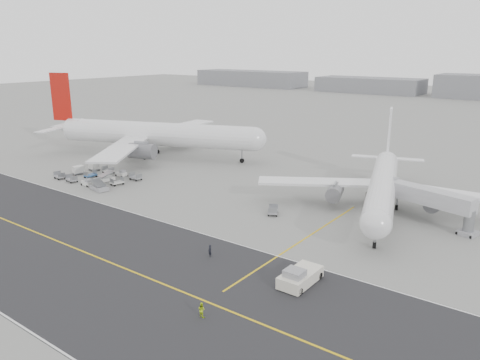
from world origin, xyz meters
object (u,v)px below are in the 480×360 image
Objects in this scene: jet_bridge at (429,199)px; ground_crew_a at (210,251)px; airliner_a at (152,134)px; ground_crew_b at (202,310)px; pushback_tug at (300,277)px; airliner_b at (383,184)px.

jet_bridge is 9.13× the size of ground_crew_a.
ground_crew_a is at bearing -146.56° from airliner_a.
jet_bridge is at bearing -103.22° from ground_crew_b.
ground_crew_b is at bearing -90.27° from jet_bridge.
jet_bridge reaches higher than ground_crew_a.
jet_bridge reaches higher than ground_crew_b.
jet_bridge is 9.48× the size of ground_crew_b.
ground_crew_a is (54.75, -40.48, -5.54)m from airliner_a.
airliner_a is 80.04m from pushback_tug.
pushback_tug is at bearing -109.61° from ground_crew_b.
ground_crew_b is (-11.91, -45.27, -3.50)m from jet_bridge.
ground_crew_a is (-21.25, -32.71, -3.46)m from jet_bridge.
pushback_tug is at bearing -140.10° from airliner_a.
ground_crew_b is (-5.06, -13.10, -0.15)m from pushback_tug.
airliner_a reaches higher than ground_crew_a.
airliner_b is at bearing -114.55° from airliner_a.
airliner_a is 68.31m from ground_crew_a.
airliner_b is 26.09× the size of ground_crew_b.
pushback_tug is 4.95× the size of ground_crew_b.
ground_crew_a is at bearing -177.35° from pushback_tug.
airliner_b is 37.50m from ground_crew_a.
pushback_tug is at bearing -103.82° from airliner_b.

